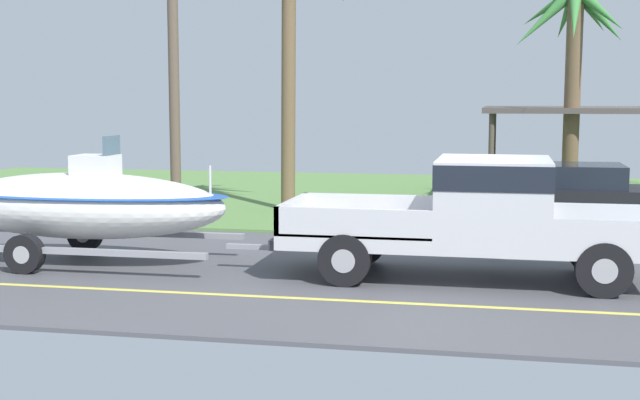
{
  "coord_description": "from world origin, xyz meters",
  "views": [
    {
      "loc": [
        0.94,
        -13.76,
        2.85
      ],
      "look_at": [
        -2.12,
        0.89,
        1.09
      ],
      "focal_mm": 49.49,
      "sensor_mm": 36.0,
      "label": 1
    }
  ],
  "objects_px": {
    "pickup_truck_towing": "(491,213)",
    "palm_tree_near_right": "(575,39)",
    "utility_pole": "(173,24)",
    "boat_on_trailer": "(82,205)",
    "carport_awning": "(617,111)",
    "parked_sedan_near": "(572,196)"
  },
  "relations": [
    {
      "from": "boat_on_trailer",
      "to": "parked_sedan_near",
      "type": "distance_m",
      "value": 10.57
    },
    {
      "from": "boat_on_trailer",
      "to": "utility_pole",
      "type": "height_order",
      "value": "utility_pole"
    },
    {
      "from": "pickup_truck_towing",
      "to": "carport_awning",
      "type": "bearing_deg",
      "value": 74.49
    },
    {
      "from": "parked_sedan_near",
      "to": "utility_pole",
      "type": "height_order",
      "value": "utility_pole"
    },
    {
      "from": "pickup_truck_towing",
      "to": "utility_pole",
      "type": "distance_m",
      "value": 9.43
    },
    {
      "from": "parked_sedan_near",
      "to": "carport_awning",
      "type": "height_order",
      "value": "carport_awning"
    },
    {
      "from": "boat_on_trailer",
      "to": "parked_sedan_near",
      "type": "height_order",
      "value": "boat_on_trailer"
    },
    {
      "from": "pickup_truck_towing",
      "to": "palm_tree_near_right",
      "type": "height_order",
      "value": "palm_tree_near_right"
    },
    {
      "from": "boat_on_trailer",
      "to": "parked_sedan_near",
      "type": "relative_size",
      "value": 1.42
    },
    {
      "from": "parked_sedan_near",
      "to": "carport_awning",
      "type": "distance_m",
      "value": 5.71
    },
    {
      "from": "parked_sedan_near",
      "to": "palm_tree_near_right",
      "type": "height_order",
      "value": "palm_tree_near_right"
    },
    {
      "from": "boat_on_trailer",
      "to": "utility_pole",
      "type": "distance_m",
      "value": 6.17
    },
    {
      "from": "boat_on_trailer",
      "to": "utility_pole",
      "type": "bearing_deg",
      "value": 92.82
    },
    {
      "from": "boat_on_trailer",
      "to": "carport_awning",
      "type": "relative_size",
      "value": 0.89
    },
    {
      "from": "pickup_truck_towing",
      "to": "palm_tree_near_right",
      "type": "bearing_deg",
      "value": 78.7
    },
    {
      "from": "pickup_truck_towing",
      "to": "palm_tree_near_right",
      "type": "distance_m",
      "value": 9.88
    },
    {
      "from": "boat_on_trailer",
      "to": "palm_tree_near_right",
      "type": "relative_size",
      "value": 1.09
    },
    {
      "from": "palm_tree_near_right",
      "to": "utility_pole",
      "type": "xyz_separation_m",
      "value": [
        -8.99,
        -4.06,
        0.19
      ]
    },
    {
      "from": "boat_on_trailer",
      "to": "parked_sedan_near",
      "type": "bearing_deg",
      "value": 35.71
    },
    {
      "from": "carport_awning",
      "to": "boat_on_trailer",
      "type": "bearing_deg",
      "value": -131.48
    },
    {
      "from": "boat_on_trailer",
      "to": "palm_tree_near_right",
      "type": "xyz_separation_m",
      "value": [
        8.74,
        9.15,
        3.28
      ]
    },
    {
      "from": "pickup_truck_towing",
      "to": "palm_tree_near_right",
      "type": "xyz_separation_m",
      "value": [
        1.83,
        9.15,
        3.23
      ]
    }
  ]
}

